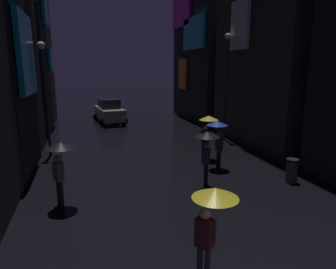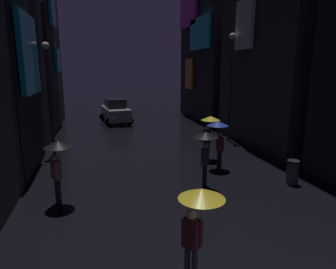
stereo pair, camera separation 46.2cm
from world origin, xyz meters
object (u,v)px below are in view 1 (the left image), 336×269
at_px(pedestrian_far_right_yellow, 212,210).
at_px(car_distant, 109,111).
at_px(pedestrian_midstreet_centre_black, 60,156).
at_px(pedestrian_foreground_left_blue, 218,131).
at_px(streetlamp_left_far, 45,86).
at_px(pedestrian_foreground_right_yellow, 208,125).
at_px(pedestrian_near_crossing_black, 207,143).
at_px(trash_bin, 292,171).
at_px(streetlamp_right_far, 226,76).

distance_m(pedestrian_far_right_yellow, car_distant, 19.33).
bearing_deg(pedestrian_midstreet_centre_black, pedestrian_foreground_left_blue, 17.95).
bearing_deg(streetlamp_left_far, car_distant, 66.19).
height_order(pedestrian_foreground_right_yellow, streetlamp_left_far, streetlamp_left_far).
bearing_deg(pedestrian_foreground_left_blue, pedestrian_midstreet_centre_black, -162.05).
xyz_separation_m(pedestrian_near_crossing_black, streetlamp_left_far, (-5.94, 6.01, 1.80)).
xyz_separation_m(pedestrian_foreground_left_blue, streetlamp_left_far, (-7.22, 4.18, 1.80)).
bearing_deg(pedestrian_midstreet_centre_black, pedestrian_near_crossing_black, 2.28).
bearing_deg(pedestrian_near_crossing_black, trash_bin, -7.88).
distance_m(pedestrian_foreground_right_yellow, streetlamp_right_far, 4.90).
relative_size(pedestrian_near_crossing_black, car_distant, 0.49).
xyz_separation_m(pedestrian_midstreet_centre_black, car_distant, (2.81, 14.70, -0.74)).
relative_size(pedestrian_far_right_yellow, pedestrian_foreground_right_yellow, 1.00).
bearing_deg(pedestrian_midstreet_centre_black, pedestrian_foreground_right_yellow, 28.17).
bearing_deg(car_distant, pedestrian_foreground_left_blue, -74.64).
distance_m(streetlamp_right_far, streetlamp_left_far, 10.03).
height_order(pedestrian_near_crossing_black, car_distant, pedestrian_near_crossing_black).
distance_m(car_distant, streetlamp_left_far, 9.62).
bearing_deg(car_distant, streetlamp_right_far, -51.16).
bearing_deg(trash_bin, streetlamp_left_far, 145.13).
relative_size(pedestrian_foreground_right_yellow, streetlamp_left_far, 0.38).
xyz_separation_m(pedestrian_far_right_yellow, streetlamp_left_far, (-3.96, 10.82, 1.80)).
distance_m(pedestrian_near_crossing_black, streetlamp_left_far, 8.64).
height_order(pedestrian_near_crossing_black, streetlamp_right_far, streetlamp_right_far).
bearing_deg(pedestrian_foreground_left_blue, car_distant, 105.36).
xyz_separation_m(pedestrian_far_right_yellow, pedestrian_foreground_left_blue, (3.26, 6.65, 0.00)).
bearing_deg(car_distant, pedestrian_midstreet_centre_black, -100.83).
xyz_separation_m(pedestrian_midstreet_centre_black, pedestrian_far_right_yellow, (3.03, -4.61, 0.00)).
bearing_deg(streetlamp_right_far, pedestrian_near_crossing_black, -121.11).
height_order(pedestrian_midstreet_centre_black, pedestrian_far_right_yellow, same).
relative_size(pedestrian_midstreet_centre_black, pedestrian_far_right_yellow, 1.00).
height_order(pedestrian_foreground_right_yellow, pedestrian_near_crossing_black, same).
distance_m(pedestrian_near_crossing_black, trash_bin, 3.60).
bearing_deg(streetlamp_left_far, streetlamp_right_far, 4.11).
bearing_deg(pedestrian_midstreet_centre_black, trash_bin, -1.82).
height_order(pedestrian_foreground_left_blue, trash_bin, pedestrian_foreground_left_blue).
height_order(pedestrian_foreground_right_yellow, pedestrian_foreground_left_blue, same).
distance_m(pedestrian_near_crossing_black, pedestrian_foreground_left_blue, 2.24).
bearing_deg(pedestrian_foreground_right_yellow, streetlamp_left_far, 159.34).
height_order(pedestrian_near_crossing_black, pedestrian_foreground_left_blue, same).
height_order(pedestrian_midstreet_centre_black, pedestrian_foreground_right_yellow, same).
distance_m(pedestrian_midstreet_centre_black, trash_bin, 8.46).
xyz_separation_m(pedestrian_foreground_right_yellow, streetlamp_right_far, (2.64, 3.49, 2.20)).
relative_size(pedestrian_far_right_yellow, streetlamp_right_far, 0.34).
height_order(pedestrian_foreground_right_yellow, car_distant, pedestrian_foreground_right_yellow).
height_order(car_distant, streetlamp_right_far, streetlamp_right_far).
xyz_separation_m(car_distant, streetlamp_right_far, (6.25, -7.77, 2.94)).
bearing_deg(pedestrian_foreground_left_blue, streetlamp_right_far, 60.44).
bearing_deg(pedestrian_foreground_left_blue, pedestrian_near_crossing_black, -125.00).
relative_size(streetlamp_right_far, streetlamp_left_far, 1.13).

